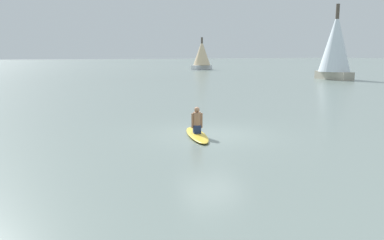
{
  "coord_description": "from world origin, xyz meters",
  "views": [
    {
      "loc": [
        -6.77,
        -13.5,
        3.26
      ],
      "look_at": [
        -0.86,
        0.01,
        0.67
      ],
      "focal_mm": 35.87,
      "sensor_mm": 36.0,
      "label": 1
    }
  ],
  "objects_px": {
    "person_paddler": "(197,121)",
    "sailboat_distant": "(336,45)",
    "sailboat_near_right": "(202,54)",
    "surfboard": "(197,135)"
  },
  "relations": [
    {
      "from": "sailboat_distant",
      "to": "sailboat_near_right",
      "type": "bearing_deg",
      "value": -170.57
    },
    {
      "from": "sailboat_distant",
      "to": "person_paddler",
      "type": "bearing_deg",
      "value": -47.02
    },
    {
      "from": "surfboard",
      "to": "person_paddler",
      "type": "xyz_separation_m",
      "value": [
        0.0,
        0.0,
        0.54
      ]
    },
    {
      "from": "person_paddler",
      "to": "sailboat_distant",
      "type": "xyz_separation_m",
      "value": [
        29.33,
        23.38,
        3.65
      ]
    },
    {
      "from": "person_paddler",
      "to": "sailboat_near_right",
      "type": "bearing_deg",
      "value": 168.56
    },
    {
      "from": "surfboard",
      "to": "person_paddler",
      "type": "distance_m",
      "value": 0.54
    },
    {
      "from": "surfboard",
      "to": "sailboat_distant",
      "type": "relative_size",
      "value": 0.34
    },
    {
      "from": "surfboard",
      "to": "sailboat_distant",
      "type": "height_order",
      "value": "sailboat_distant"
    },
    {
      "from": "surfboard",
      "to": "sailboat_near_right",
      "type": "bearing_deg",
      "value": 168.56
    },
    {
      "from": "person_paddler",
      "to": "sailboat_near_right",
      "type": "relative_size",
      "value": 0.17
    }
  ]
}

